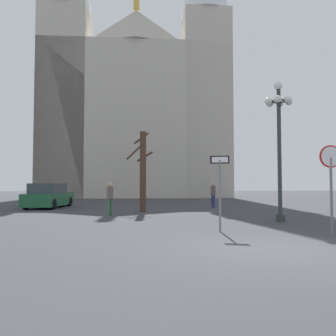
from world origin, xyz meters
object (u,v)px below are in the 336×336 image
(bare_tree, at_px, (143,170))
(pedestrian_walking, at_px, (110,195))
(one_way_arrow_sign, at_px, (220,184))
(street_lamp, at_px, (279,130))
(cathedral, at_px, (137,99))
(stop_sign, at_px, (331,172))
(parked_car_near_green, at_px, (49,196))
(pedestrian_standing, at_px, (213,193))

(bare_tree, xyz_separation_m, pedestrian_walking, (-1.63, -1.87, -1.35))
(one_way_arrow_sign, xyz_separation_m, pedestrian_walking, (-3.94, 5.84, -0.58))
(street_lamp, bearing_deg, cathedral, 102.27)
(stop_sign, xyz_separation_m, one_way_arrow_sign, (-3.39, 0.72, -0.36))
(street_lamp, bearing_deg, stop_sign, -85.99)
(cathedral, height_order, pedestrian_walking, cathedral)
(pedestrian_walking, bearing_deg, parked_car_near_green, 126.88)
(stop_sign, bearing_deg, pedestrian_walking, 138.22)
(street_lamp, bearing_deg, pedestrian_walking, 154.85)
(cathedral, xyz_separation_m, stop_sign, (5.88, -29.20, -9.52))
(one_way_arrow_sign, xyz_separation_m, bare_tree, (-2.32, 7.71, 0.77))
(one_way_arrow_sign, relative_size, pedestrian_walking, 1.53)
(street_lamp, relative_size, parked_car_near_green, 1.23)
(pedestrian_walking, bearing_deg, street_lamp, -25.15)
(cathedral, xyz_separation_m, parked_car_near_green, (-5.75, -16.93, -10.71))
(one_way_arrow_sign, bearing_deg, bare_tree, 106.72)
(stop_sign, distance_m, street_lamp, 3.72)
(bare_tree, bearing_deg, street_lamp, -43.53)
(cathedral, bearing_deg, street_lamp, -77.73)
(cathedral, xyz_separation_m, street_lamp, (5.65, -25.98, -7.67))
(pedestrian_walking, bearing_deg, bare_tree, 48.93)
(stop_sign, relative_size, one_way_arrow_sign, 1.12)
(parked_car_near_green, xyz_separation_m, pedestrian_standing, (10.55, -0.99, 0.23))
(street_lamp, xyz_separation_m, bare_tree, (-5.48, 5.21, -1.45))
(cathedral, relative_size, parked_car_near_green, 7.33)
(one_way_arrow_sign, bearing_deg, pedestrian_walking, 124.05)
(cathedral, relative_size, street_lamp, 5.97)
(pedestrian_standing, bearing_deg, one_way_arrow_sign, -102.35)
(street_lamp, height_order, pedestrian_standing, street_lamp)
(parked_car_near_green, bearing_deg, pedestrian_walking, -53.12)
(parked_car_near_green, relative_size, pedestrian_walking, 2.92)
(pedestrian_walking, bearing_deg, cathedral, 86.31)
(cathedral, relative_size, bare_tree, 7.77)
(parked_car_near_green, distance_m, pedestrian_standing, 10.59)
(one_way_arrow_sign, distance_m, parked_car_near_green, 14.21)
(street_lamp, height_order, parked_car_near_green, street_lamp)
(pedestrian_standing, bearing_deg, parked_car_near_green, 174.62)
(stop_sign, relative_size, pedestrian_standing, 1.73)
(cathedral, height_order, one_way_arrow_sign, cathedral)
(pedestrian_standing, bearing_deg, bare_tree, -148.34)
(cathedral, xyz_separation_m, bare_tree, (0.17, -20.78, -9.12))
(bare_tree, bearing_deg, pedestrian_standing, 31.66)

